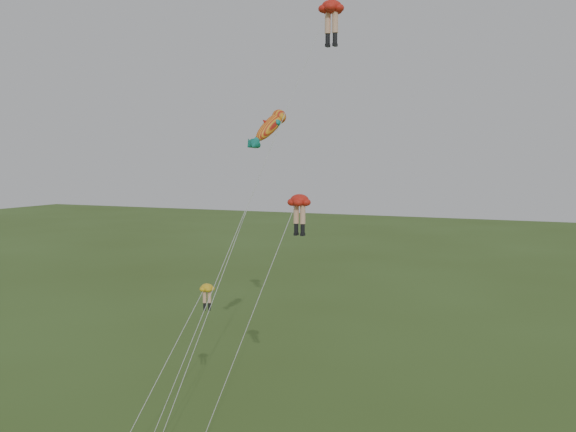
% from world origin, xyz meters
% --- Properties ---
extents(legs_kite_red_high, '(7.00, 12.53, 25.22)m').
position_xyz_m(legs_kite_red_high, '(4.08, 9.26, 24.28)').
color(legs_kite_red_high, red).
rests_on(legs_kite_red_high, ground).
extents(legs_kite_red_mid, '(4.29, 7.01, 14.20)m').
position_xyz_m(legs_kite_red_mid, '(4.43, 3.62, 13.41)').
color(legs_kite_red_mid, red).
rests_on(legs_kite_red_mid, ground).
extents(legs_kite_yellow, '(2.02, 8.93, 9.13)m').
position_xyz_m(legs_kite_yellow, '(-1.05, 3.13, 8.28)').
color(legs_kite_yellow, yellow).
rests_on(legs_kite_yellow, ground).
extents(fish_kite, '(3.31, 11.57, 19.13)m').
position_xyz_m(fish_kite, '(1.08, 7.48, 17.80)').
color(fish_kite, '#FDA620').
rests_on(fish_kite, ground).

